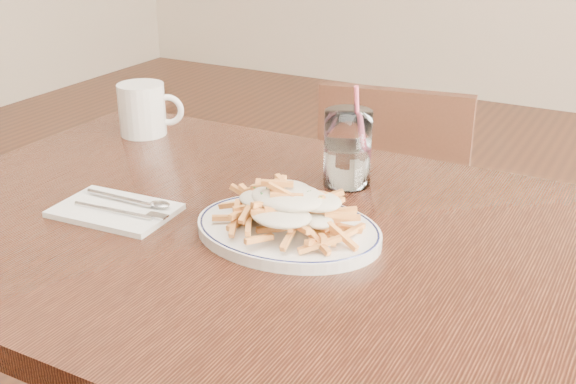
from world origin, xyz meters
The scene contains 8 objects.
table centered at (0.00, 0.00, 0.67)m, with size 1.20×0.80×0.75m.
chair_far centered at (-0.08, 0.79, 0.45)m, with size 0.42×0.42×0.79m.
fries_plate centered at (0.04, -0.01, 0.76)m, with size 0.31×0.28×0.02m.
loaded_fries centered at (0.04, -0.01, 0.80)m, with size 0.25×0.22×0.06m.
napkin centered at (-0.23, -0.07, 0.75)m, with size 0.18×0.12×0.01m, color silver.
cutlery centered at (-0.23, -0.06, 0.76)m, with size 0.18×0.07×0.01m.
water_glass centered at (0.03, 0.21, 0.81)m, with size 0.08×0.08×0.18m.
coffee_mug centered at (-0.44, 0.26, 0.80)m, with size 0.13×0.09×0.10m.
Camera 1 is at (0.49, -0.84, 1.22)m, focal length 45.00 mm.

